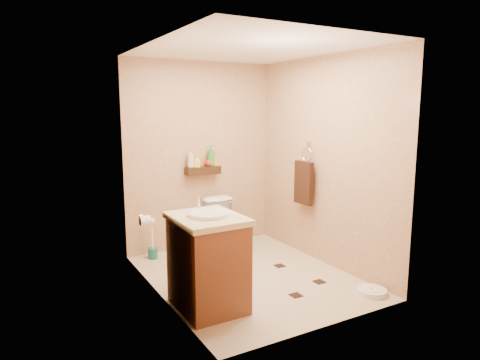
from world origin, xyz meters
TOP-DOWN VIEW (x-y plane):
  - ground at (0.00, 0.00)m, footprint 2.50×2.50m
  - wall_back at (0.00, 1.25)m, footprint 2.00×0.04m
  - wall_front at (0.00, -1.25)m, footprint 2.00×0.04m
  - wall_left at (-1.00, 0.00)m, footprint 0.04×2.50m
  - wall_right at (1.00, 0.00)m, footprint 0.04×2.50m
  - ceiling at (0.00, 0.00)m, footprint 2.00×2.50m
  - wall_shelf at (0.00, 1.17)m, footprint 0.46×0.14m
  - floor_accents at (0.07, -0.00)m, footprint 1.20×1.38m
  - toilet at (0.18, 0.83)m, footprint 0.41×0.68m
  - vanity at (-0.70, -0.44)m, footprint 0.59×0.71m
  - bathroom_scale at (0.82, -0.98)m, footprint 0.31×0.31m
  - toilet_brush at (-0.73, 1.07)m, footprint 0.12×0.12m
  - towel_ring at (0.91, 0.25)m, footprint 0.12×0.30m
  - toilet_paper at (-0.94, 0.65)m, footprint 0.12×0.11m
  - bottle_a at (-0.17, 1.17)m, footprint 0.11×0.11m
  - bottle_b at (-0.08, 1.17)m, footprint 0.10×0.10m
  - bottle_c at (0.08, 1.17)m, footprint 0.11×0.11m
  - bottle_d at (0.12, 1.17)m, footprint 0.14×0.14m
  - bottle_e at (0.17, 1.17)m, footprint 0.09×0.10m

SIDE VIEW (x-z plane):
  - ground at x=0.00m, z-range 0.00..0.00m
  - floor_accents at x=0.07m, z-range 0.00..0.01m
  - bathroom_scale at x=0.82m, z-range 0.00..0.06m
  - toilet_brush at x=-0.73m, z-range -0.08..0.44m
  - toilet at x=0.18m, z-range 0.00..0.67m
  - vanity at x=-0.70m, z-range -0.05..0.94m
  - toilet_paper at x=-0.94m, z-range 0.54..0.66m
  - towel_ring at x=0.91m, z-range 0.57..1.33m
  - wall_shelf at x=0.00m, z-range 0.97..1.07m
  - bottle_c at x=0.08m, z-range 1.07..1.20m
  - bottle_e at x=0.17m, z-range 1.07..1.23m
  - bottle_b at x=-0.08m, z-range 1.07..1.23m
  - bottle_a at x=-0.17m, z-range 1.07..1.30m
  - wall_back at x=0.00m, z-range 0.00..2.40m
  - wall_front at x=0.00m, z-range 0.00..2.40m
  - wall_left at x=-1.00m, z-range 0.00..2.40m
  - wall_right at x=1.00m, z-range 0.00..2.40m
  - bottle_d at x=0.12m, z-range 1.07..1.34m
  - ceiling at x=0.00m, z-range 2.39..2.41m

